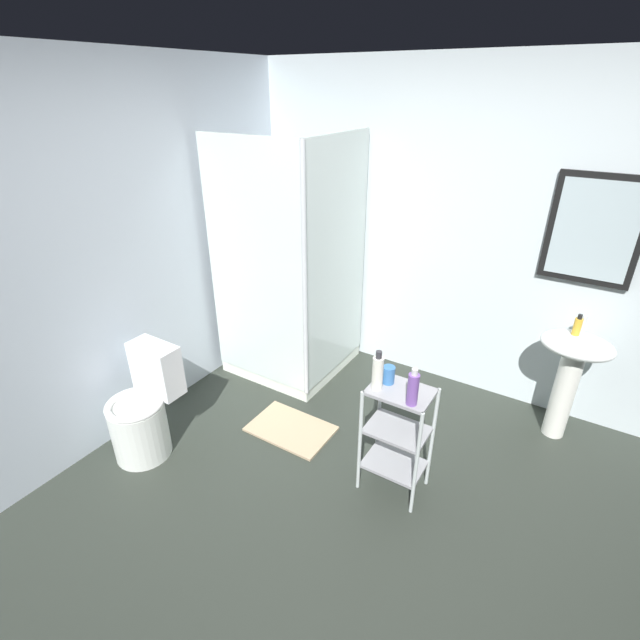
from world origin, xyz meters
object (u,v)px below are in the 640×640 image
(toilet, at_px, (144,412))
(hand_soap_bottle, at_px, (577,326))
(shower_stall, at_px, (294,324))
(conditioner_bottle_purple, at_px, (413,389))
(bath_mat, at_px, (291,429))
(lotion_bottle_white, at_px, (378,372))
(rinse_cup, at_px, (388,375))
(pedestal_sink, at_px, (571,366))
(storage_cart, at_px, (397,432))

(toilet, relative_size, hand_soap_bottle, 5.14)
(shower_stall, bearing_deg, conditioner_bottle_purple, -31.94)
(conditioner_bottle_purple, xyz_separation_m, bath_mat, (-0.95, 0.18, -0.83))
(lotion_bottle_white, relative_size, bath_mat, 0.40)
(conditioner_bottle_purple, height_order, rinse_cup, conditioner_bottle_purple)
(toilet, bearing_deg, shower_stall, 78.01)
(toilet, relative_size, bath_mat, 1.27)
(shower_stall, relative_size, conditioner_bottle_purple, 8.90)
(lotion_bottle_white, distance_m, rinse_cup, 0.10)
(pedestal_sink, bearing_deg, storage_cart, -126.13)
(hand_soap_bottle, bearing_deg, bath_mat, -147.98)
(shower_stall, xyz_separation_m, storage_cart, (1.29, -0.78, -0.03))
(toilet, bearing_deg, hand_soap_bottle, 35.83)
(rinse_cup, height_order, bath_mat, rinse_cup)
(pedestal_sink, bearing_deg, bath_mat, -148.84)
(shower_stall, bearing_deg, toilet, -101.99)
(pedestal_sink, distance_m, storage_cart, 1.36)
(toilet, bearing_deg, storage_cart, 20.45)
(storage_cart, bearing_deg, shower_stall, 148.87)
(shower_stall, height_order, rinse_cup, shower_stall)
(pedestal_sink, relative_size, bath_mat, 1.35)
(toilet, height_order, bath_mat, toilet)
(rinse_cup, bearing_deg, shower_stall, 147.98)
(toilet, xyz_separation_m, bath_mat, (0.73, 0.68, -0.31))
(storage_cart, bearing_deg, toilet, -159.55)
(hand_soap_bottle, xyz_separation_m, bath_mat, (-1.62, -1.01, -0.86))
(pedestal_sink, xyz_separation_m, conditioner_bottle_purple, (-0.70, -1.18, 0.26))
(lotion_bottle_white, xyz_separation_m, rinse_cup, (0.03, 0.08, -0.05))
(conditioner_bottle_purple, bearing_deg, lotion_bottle_white, 170.98)
(shower_stall, xyz_separation_m, conditioner_bottle_purple, (1.39, -0.87, 0.38))
(storage_cart, bearing_deg, hand_soap_bottle, 55.31)
(pedestal_sink, height_order, conditioner_bottle_purple, conditioner_bottle_purple)
(bath_mat, bearing_deg, pedestal_sink, 31.16)
(pedestal_sink, relative_size, conditioner_bottle_purple, 3.60)
(lotion_bottle_white, height_order, bath_mat, lotion_bottle_white)
(shower_stall, relative_size, lotion_bottle_white, 8.25)
(pedestal_sink, height_order, bath_mat, pedestal_sink)
(rinse_cup, relative_size, bath_mat, 0.18)
(hand_soap_bottle, xyz_separation_m, rinse_cup, (-0.86, -1.07, -0.08))
(conditioner_bottle_purple, relative_size, rinse_cup, 2.11)
(storage_cart, distance_m, hand_soap_bottle, 1.41)
(storage_cart, bearing_deg, pedestal_sink, 53.87)
(conditioner_bottle_purple, bearing_deg, shower_stall, 148.06)
(conditioner_bottle_purple, bearing_deg, toilet, -163.25)
(lotion_bottle_white, bearing_deg, toilet, -159.57)
(toilet, xyz_separation_m, storage_cart, (1.58, 0.59, 0.12))
(hand_soap_bottle, bearing_deg, storage_cart, -124.69)
(hand_soap_bottle, distance_m, lotion_bottle_white, 1.46)
(shower_stall, distance_m, pedestal_sink, 2.11)
(toilet, distance_m, rinse_cup, 1.68)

